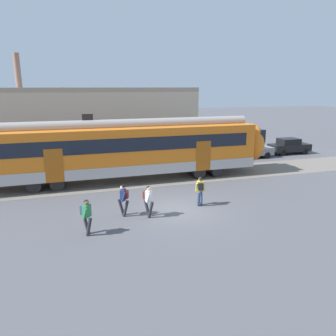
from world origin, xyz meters
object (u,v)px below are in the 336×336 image
object	(u,v)px
pedestrian_navy	(124,198)
pedestrian_white	(148,198)
pedestrian_green	(86,214)
pedestrian_yellow	(200,189)
parked_car_grey	(251,150)
parked_car_black	(289,146)

from	to	relation	value
pedestrian_navy	pedestrian_white	xyz separation A→B (m)	(1.16, -0.52, 0.00)
pedestrian_green	pedestrian_yellow	distance (m)	6.53
pedestrian_green	pedestrian_white	xyz separation A→B (m)	(3.11, 1.19, 0.00)
pedestrian_white	parked_car_grey	bearing A→B (deg)	41.36
pedestrian_navy	parked_car_grey	world-z (taller)	pedestrian_navy
pedestrian_white	pedestrian_yellow	world-z (taller)	same
pedestrian_green	parked_car_grey	distance (m)	19.92
pedestrian_white	pedestrian_yellow	distance (m)	3.22
pedestrian_yellow	parked_car_black	size ratio (longest dim) A/B	0.41
pedestrian_green	pedestrian_navy	bearing A→B (deg)	41.13
pedestrian_white	parked_car_grey	world-z (taller)	pedestrian_white
pedestrian_white	parked_car_grey	xyz separation A→B (m)	(12.58, 11.08, -0.21)
pedestrian_green	pedestrian_yellow	bearing A→B (deg)	17.04
pedestrian_green	parked_car_grey	xyz separation A→B (m)	(15.69, 12.26, -0.21)
pedestrian_navy	pedestrian_white	bearing A→B (deg)	-23.93
parked_car_grey	pedestrian_white	bearing A→B (deg)	-138.64
parked_car_black	pedestrian_yellow	bearing A→B (deg)	-142.24
parked_car_grey	parked_car_black	world-z (taller)	same
pedestrian_white	pedestrian_green	bearing A→B (deg)	-159.12
pedestrian_green	parked_car_black	world-z (taller)	pedestrian_green
parked_car_grey	pedestrian_green	bearing A→B (deg)	-141.99
pedestrian_green	parked_car_black	distance (m)	24.02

